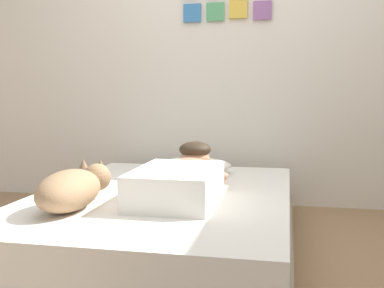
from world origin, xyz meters
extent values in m
plane|color=#8C6B4C|center=(0.00, 0.00, 0.00)|extent=(12.30, 12.30, 0.00)
cube|color=silver|center=(0.00, 1.38, 1.25)|extent=(4.15, 0.10, 2.50)
cube|color=#3372B2|center=(-0.27, 1.32, 1.54)|extent=(0.14, 0.02, 0.14)
cube|color=#4C9966|center=(-0.09, 1.32, 1.54)|extent=(0.14, 0.02, 0.14)
cube|color=gold|center=(0.10, 1.32, 1.56)|extent=(0.14, 0.02, 0.14)
cube|color=#8C5999|center=(0.28, 1.32, 1.54)|extent=(0.14, 0.02, 0.14)
cube|color=gray|center=(-0.20, 0.14, 0.06)|extent=(1.47, 2.08, 0.13)
cube|color=white|center=(-0.20, 0.14, 0.23)|extent=(1.43, 2.02, 0.20)
ellipsoid|color=white|center=(-0.15, 0.82, 0.39)|extent=(0.52, 0.32, 0.11)
cube|color=white|center=(-0.07, -0.08, 0.42)|extent=(0.42, 0.64, 0.18)
ellipsoid|color=tan|center=(-0.07, 0.26, 0.44)|extent=(0.32, 0.20, 0.16)
sphere|color=tan|center=(-0.07, 0.42, 0.48)|extent=(0.19, 0.19, 0.19)
ellipsoid|color=#332619|center=(-0.07, 0.42, 0.55)|extent=(0.20, 0.20, 0.10)
cylinder|color=tan|center=(-0.17, 0.40, 0.41)|extent=(0.23, 0.07, 0.14)
cylinder|color=tan|center=(0.03, 0.40, 0.41)|extent=(0.23, 0.07, 0.14)
ellipsoid|color=#9E7A56|center=(-0.55, -0.36, 0.43)|extent=(0.26, 0.48, 0.20)
sphere|color=#9E7A56|center=(-0.51, -0.10, 0.45)|extent=(0.15, 0.15, 0.15)
cone|color=#7E6145|center=(-0.60, -0.08, 0.52)|extent=(0.05, 0.05, 0.05)
cone|color=#7E6145|center=(-0.50, -0.08, 0.52)|extent=(0.05, 0.05, 0.05)
cylinder|color=white|center=(-0.05, 0.56, 0.37)|extent=(0.09, 0.09, 0.07)
torus|color=white|center=(0.00, 0.56, 0.37)|extent=(0.05, 0.01, 0.05)
cube|color=black|center=(-0.31, -0.03, 0.33)|extent=(0.07, 0.14, 0.01)
camera|label=1|loc=(0.50, -2.45, 0.91)|focal=43.89mm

